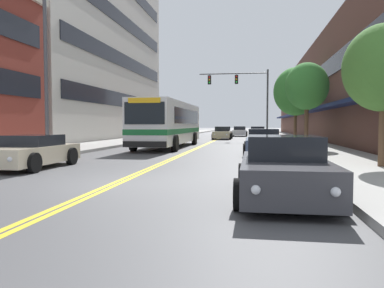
# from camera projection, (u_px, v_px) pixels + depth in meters

# --- Properties ---
(ground_plane) EXTENTS (240.00, 240.00, 0.00)m
(ground_plane) POSITION_uv_depth(u_px,v_px,m) (222.00, 137.00, 46.72)
(ground_plane) COLOR #4C4C4F
(sidewalk_left) EXTENTS (3.97, 106.00, 0.18)m
(sidewalk_left) POSITION_uv_depth(u_px,v_px,m) (164.00, 136.00, 47.90)
(sidewalk_left) COLOR #9E9B96
(sidewalk_left) RESTS_ON ground_plane
(sidewalk_right) EXTENTS (3.97, 106.00, 0.18)m
(sidewalk_right) POSITION_uv_depth(u_px,v_px,m) (284.00, 137.00, 45.53)
(sidewalk_right) COLOR #9E9B96
(sidewalk_right) RESTS_ON ground_plane
(centre_line) EXTENTS (0.34, 106.00, 0.01)m
(centre_line) POSITION_uv_depth(u_px,v_px,m) (222.00, 137.00, 46.72)
(centre_line) COLOR yellow
(centre_line) RESTS_ON ground_plane
(office_tower_left) EXTENTS (12.08, 29.62, 24.81)m
(office_tower_left) POSITION_uv_depth(u_px,v_px,m) (71.00, 24.00, 40.36)
(office_tower_left) COLOR #BCB7AD
(office_tower_left) RESTS_ON ground_plane
(storefront_row_right) EXTENTS (9.10, 68.00, 9.84)m
(storefront_row_right) POSITION_uv_depth(u_px,v_px,m) (338.00, 96.00, 44.30)
(storefront_row_right) COLOR brown
(storefront_row_right) RESTS_ON ground_plane
(city_bus) EXTENTS (2.86, 12.32, 3.10)m
(city_bus) POSITION_uv_depth(u_px,v_px,m) (169.00, 122.00, 26.39)
(city_bus) COLOR silver
(city_bus) RESTS_ON ground_plane
(car_red_parked_left_near) EXTENTS (2.11, 4.81, 1.24)m
(car_red_parked_left_near) POSITION_uv_depth(u_px,v_px,m) (172.00, 134.00, 37.63)
(car_red_parked_left_near) COLOR maroon
(car_red_parked_left_near) RESTS_ON ground_plane
(car_champagne_parked_left_mid) EXTENTS (2.01, 4.38, 1.22)m
(car_champagne_parked_left_mid) POSITION_uv_depth(u_px,v_px,m) (32.00, 152.00, 13.80)
(car_champagne_parked_left_mid) COLOR beige
(car_champagne_parked_left_mid) RESTS_ON ground_plane
(car_dark_grey_parked_right_foreground) EXTENTS (2.04, 4.50, 1.36)m
(car_dark_grey_parked_right_foreground) POSITION_uv_depth(u_px,v_px,m) (283.00, 169.00, 8.20)
(car_dark_grey_parked_right_foreground) COLOR #38383D
(car_dark_grey_parked_right_foreground) RESTS_ON ground_plane
(car_navy_parked_right_mid) EXTENTS (2.05, 4.77, 1.35)m
(car_navy_parked_right_mid) POSITION_uv_depth(u_px,v_px,m) (257.00, 133.00, 44.02)
(car_navy_parked_right_mid) COLOR #19234C
(car_navy_parked_right_mid) RESTS_ON ground_plane
(car_slate_blue_parked_right_far) EXTENTS (2.03, 4.71, 1.37)m
(car_slate_blue_parked_right_far) POSITION_uv_depth(u_px,v_px,m) (263.00, 143.00, 19.76)
(car_slate_blue_parked_right_far) COLOR #475675
(car_slate_blue_parked_right_far) RESTS_ON ground_plane
(car_silver_parked_right_end) EXTENTS (2.19, 4.27, 1.28)m
(car_silver_parked_right_end) POSITION_uv_depth(u_px,v_px,m) (261.00, 138.00, 27.32)
(car_silver_parked_right_end) COLOR #B7B7BC
(car_silver_parked_right_end) RESTS_ON ground_plane
(car_beige_moving_lead) EXTENTS (2.04, 4.80, 1.37)m
(car_beige_moving_lead) POSITION_uv_depth(u_px,v_px,m) (223.00, 133.00, 40.74)
(car_beige_moving_lead) COLOR #BCAD89
(car_beige_moving_lead) RESTS_ON ground_plane
(car_white_moving_second) EXTENTS (2.04, 4.72, 1.33)m
(car_white_moving_second) POSITION_uv_depth(u_px,v_px,m) (240.00, 132.00, 50.49)
(car_white_moving_second) COLOR white
(car_white_moving_second) RESTS_ON ground_plane
(traffic_signal_mast) EXTENTS (7.06, 0.38, 7.16)m
(traffic_signal_mast) POSITION_uv_depth(u_px,v_px,m) (245.00, 90.00, 38.21)
(traffic_signal_mast) COLOR #47474C
(traffic_signal_mast) RESTS_ON ground_plane
(street_lamp_left_near) EXTENTS (2.07, 0.28, 7.81)m
(street_lamp_left_near) POSITION_uv_depth(u_px,v_px,m) (51.00, 55.00, 16.32)
(street_lamp_left_near) COLOR #47474C
(street_lamp_left_near) RESTS_ON ground_plane
(street_tree_right_near) EXTENTS (2.69, 2.69, 4.83)m
(street_tree_right_near) POSITION_uv_depth(u_px,v_px,m) (384.00, 68.00, 12.63)
(street_tree_right_near) COLOR brown
(street_tree_right_near) RESTS_ON sidewalk_right
(street_tree_right_mid) EXTENTS (2.58, 2.58, 5.15)m
(street_tree_right_mid) POSITION_uv_depth(u_px,v_px,m) (307.00, 87.00, 22.50)
(street_tree_right_mid) COLOR brown
(street_tree_right_mid) RESTS_ON sidewalk_right
(street_tree_right_far) EXTENTS (3.72, 3.72, 6.27)m
(street_tree_right_far) POSITION_uv_depth(u_px,v_px,m) (296.00, 92.00, 31.74)
(street_tree_right_far) COLOR brown
(street_tree_right_far) RESTS_ON sidewalk_right
(fire_hydrant) EXTENTS (0.31, 0.23, 0.83)m
(fire_hydrant) POSITION_uv_depth(u_px,v_px,m) (306.00, 148.00, 16.06)
(fire_hydrant) COLOR red
(fire_hydrant) RESTS_ON sidewalk_right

